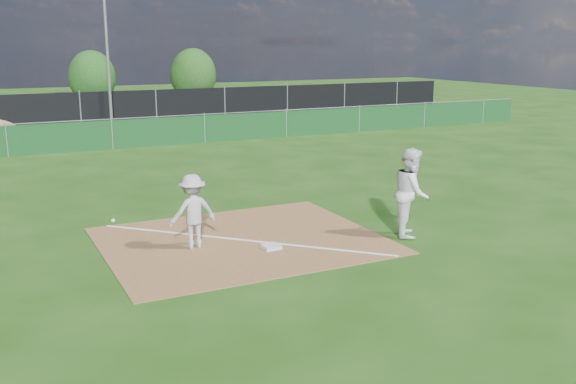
% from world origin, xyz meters
% --- Properties ---
extents(ground, '(90.00, 90.00, 0.00)m').
position_xyz_m(ground, '(0.00, 10.00, 0.00)').
color(ground, '#1B430E').
rests_on(ground, ground).
extents(infield_dirt, '(6.00, 5.00, 0.02)m').
position_xyz_m(infield_dirt, '(0.00, 1.00, 0.01)').
color(infield_dirt, brown).
rests_on(infield_dirt, ground).
extents(foul_line, '(5.01, 5.01, 0.01)m').
position_xyz_m(foul_line, '(0.00, 1.00, 0.03)').
color(foul_line, white).
rests_on(foul_line, infield_dirt).
extents(green_fence, '(44.00, 0.05, 1.20)m').
position_xyz_m(green_fence, '(0.00, 15.00, 0.60)').
color(green_fence, '#0F3918').
rests_on(green_fence, ground).
extents(black_fence, '(46.00, 0.04, 1.80)m').
position_xyz_m(black_fence, '(0.00, 23.00, 0.90)').
color(black_fence, black).
rests_on(black_fence, ground).
extents(parking_lot, '(46.00, 9.00, 0.01)m').
position_xyz_m(parking_lot, '(0.00, 28.00, 0.01)').
color(parking_lot, black).
rests_on(parking_lot, ground).
extents(light_pole, '(0.16, 0.16, 8.00)m').
position_xyz_m(light_pole, '(1.50, 22.70, 4.00)').
color(light_pole, slate).
rests_on(light_pole, ground).
extents(first_base, '(0.38, 0.38, 0.08)m').
position_xyz_m(first_base, '(0.33, 0.16, 0.06)').
color(first_base, silver).
rests_on(first_base, infield_dirt).
extents(play_at_first, '(2.21, 0.68, 1.60)m').
position_xyz_m(play_at_first, '(-1.12, 0.98, 0.82)').
color(play_at_first, '#BDBDC0').
rests_on(play_at_first, infield_dirt).
extents(runner, '(1.19, 1.24, 2.02)m').
position_xyz_m(runner, '(3.62, -0.30, 1.01)').
color(runner, white).
rests_on(runner, ground).
extents(car_mid, '(4.63, 3.16, 1.44)m').
position_xyz_m(car_mid, '(0.33, 27.75, 0.73)').
color(car_mid, black).
rests_on(car_mid, parking_lot).
extents(car_right, '(4.34, 2.73, 1.17)m').
position_xyz_m(car_right, '(4.44, 27.78, 0.60)').
color(car_right, black).
rests_on(car_right, parking_lot).
extents(tree_mid, '(3.20, 3.20, 3.79)m').
position_xyz_m(tree_mid, '(2.62, 34.44, 1.95)').
color(tree_mid, '#382316').
rests_on(tree_mid, ground).
extents(tree_right, '(3.29, 3.29, 3.90)m').
position_xyz_m(tree_right, '(9.54, 33.35, 2.01)').
color(tree_right, '#382316').
rests_on(tree_right, ground).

